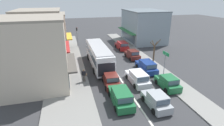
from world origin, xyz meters
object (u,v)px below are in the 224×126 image
object	(u,v)px
parked_hatchback_kerb_front	(168,82)
parked_wagon_kerb_rear	(122,46)
street_tree_right	(154,53)
pedestrian_with_handbag_near	(84,75)
sedan_queue_gap_filler	(111,80)
parked_hatchback_kerb_third	(132,55)
parked_wagon_kerb_second	(147,66)
city_bus	(99,54)
traffic_light_downstreet	(77,34)
hatchback_adjacent_lane_lead	(156,101)
directional_road_sign	(165,58)
wagon_behind_bus_near	(138,78)
wagon_adjacent_lane_trail	(121,97)

from	to	relation	value
parked_hatchback_kerb_front	parked_wagon_kerb_rear	distance (m)	16.95
street_tree_right	pedestrian_with_handbag_near	distance (m)	11.70
sedan_queue_gap_filler	street_tree_right	size ratio (longest dim) A/B	1.02
parked_hatchback_kerb_third	parked_wagon_kerb_second	bearing A→B (deg)	-90.11
city_bus	sedan_queue_gap_filler	distance (m)	6.93
sedan_queue_gap_filler	street_tree_right	world-z (taller)	street_tree_right
pedestrian_with_handbag_near	traffic_light_downstreet	bearing A→B (deg)	88.41
hatchback_adjacent_lane_lead	traffic_light_downstreet	xyz separation A→B (m)	(-5.85, 24.18, 2.15)
parked_wagon_kerb_second	street_tree_right	size ratio (longest dim) A/B	1.07
parked_wagon_kerb_rear	hatchback_adjacent_lane_lead	bearing A→B (deg)	-98.14
sedan_queue_gap_filler	parked_wagon_kerb_rear	size ratio (longest dim) A/B	0.95
city_bus	parked_hatchback_kerb_front	bearing A→B (deg)	-53.99
parked_wagon_kerb_second	directional_road_sign	xyz separation A→B (m)	(1.47, -2.31, 1.93)
directional_road_sign	hatchback_adjacent_lane_lead	bearing A→B (deg)	-125.68
parked_hatchback_kerb_third	parked_wagon_kerb_rear	world-z (taller)	parked_wagon_kerb_rear
sedan_queue_gap_filler	traffic_light_downstreet	size ratio (longest dim) A/B	1.02
sedan_queue_gap_filler	hatchback_adjacent_lane_lead	bearing A→B (deg)	-59.55
wagon_behind_bus_near	parked_hatchback_kerb_third	distance (m)	9.35
parked_hatchback_kerb_third	wagon_behind_bus_near	bearing A→B (deg)	-107.00
directional_road_sign	street_tree_right	world-z (taller)	street_tree_right
hatchback_adjacent_lane_lead	traffic_light_downstreet	bearing A→B (deg)	103.59
parked_hatchback_kerb_front	city_bus	bearing A→B (deg)	126.01
parked_hatchback_kerb_third	parked_wagon_kerb_rear	distance (m)	5.96
parked_wagon_kerb_rear	directional_road_sign	size ratio (longest dim) A/B	1.25
wagon_behind_bus_near	street_tree_right	world-z (taller)	street_tree_right
parked_hatchback_kerb_front	traffic_light_downstreet	distance (m)	23.00
hatchback_adjacent_lane_lead	parked_wagon_kerb_rear	distance (m)	20.29
wagon_adjacent_lane_trail	parked_hatchback_kerb_third	xyz separation A→B (m)	(6.11, 12.63, -0.04)
wagon_behind_bus_near	directional_road_sign	xyz separation A→B (m)	(4.19, 0.89, 1.93)
wagon_behind_bus_near	parked_hatchback_kerb_third	bearing A→B (deg)	73.00
wagon_adjacent_lane_trail	directional_road_sign	world-z (taller)	directional_road_sign
sedan_queue_gap_filler	traffic_light_downstreet	bearing A→B (deg)	98.02
pedestrian_with_handbag_near	sedan_queue_gap_filler	bearing A→B (deg)	-28.09
wagon_adjacent_lane_trail	parked_hatchback_kerb_front	bearing A→B (deg)	14.47
parked_hatchback_kerb_front	parked_hatchback_kerb_third	world-z (taller)	same
directional_road_sign	street_tree_right	distance (m)	4.26
city_bus	wagon_behind_bus_near	bearing A→B (deg)	-62.95
hatchback_adjacent_lane_lead	city_bus	bearing A→B (deg)	105.70
parked_hatchback_kerb_third	pedestrian_with_handbag_near	distance (m)	11.59
wagon_adjacent_lane_trail	city_bus	bearing A→B (deg)	91.31
hatchback_adjacent_lane_lead	parked_wagon_kerb_rear	size ratio (longest dim) A/B	0.83
parked_wagon_kerb_second	parked_wagon_kerb_rear	distance (m)	11.71
hatchback_adjacent_lane_lead	parked_hatchback_kerb_front	size ratio (longest dim) A/B	1.01
wagon_adjacent_lane_trail	parked_wagon_kerb_rear	size ratio (longest dim) A/B	1.01
wagon_adjacent_lane_trail	pedestrian_with_handbag_near	xyz separation A→B (m)	(-3.12, 5.63, 0.32)
directional_road_sign	pedestrian_with_handbag_near	distance (m)	10.85
parked_hatchback_kerb_third	pedestrian_with_handbag_near	world-z (taller)	pedestrian_with_handbag_near
city_bus	parked_hatchback_kerb_third	bearing A→B (deg)	16.25
hatchback_adjacent_lane_lead	parked_hatchback_kerb_front	distance (m)	4.47
hatchback_adjacent_lane_lead	wagon_behind_bus_near	bearing A→B (deg)	88.13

